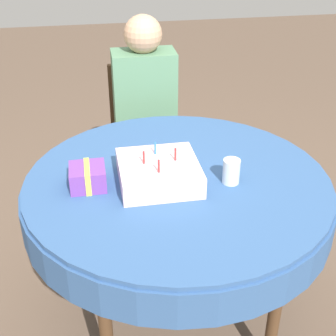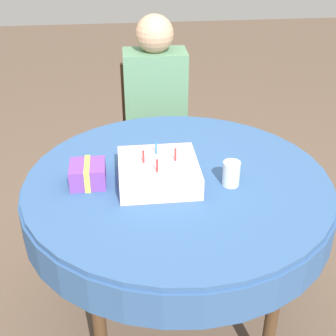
{
  "view_description": "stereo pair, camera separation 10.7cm",
  "coord_description": "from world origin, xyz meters",
  "px_view_note": "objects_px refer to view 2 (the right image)",
  "views": [
    {
      "loc": [
        -0.32,
        -1.53,
        1.73
      ],
      "look_at": [
        -0.04,
        -0.01,
        0.83
      ],
      "focal_mm": 50.0,
      "sensor_mm": 36.0,
      "label": 1
    },
    {
      "loc": [
        -0.21,
        -1.54,
        1.73
      ],
      "look_at": [
        -0.04,
        -0.01,
        0.83
      ],
      "focal_mm": 50.0,
      "sensor_mm": 36.0,
      "label": 2
    }
  ],
  "objects_px": {
    "chair": "(155,137)",
    "drinking_glass": "(231,174)",
    "person": "(156,107)",
    "birthday_cake": "(158,172)",
    "gift_box": "(88,174)"
  },
  "relations": [
    {
      "from": "drinking_glass",
      "to": "gift_box",
      "type": "relative_size",
      "value": 0.7
    },
    {
      "from": "drinking_glass",
      "to": "birthday_cake",
      "type": "bearing_deg",
      "value": 169.04
    },
    {
      "from": "person",
      "to": "chair",
      "type": "bearing_deg",
      "value": 90.0
    },
    {
      "from": "chair",
      "to": "drinking_glass",
      "type": "bearing_deg",
      "value": -77.39
    },
    {
      "from": "chair",
      "to": "person",
      "type": "xyz_separation_m",
      "value": [
        -0.0,
        -0.09,
        0.23
      ]
    },
    {
      "from": "chair",
      "to": "gift_box",
      "type": "bearing_deg",
      "value": -108.76
    },
    {
      "from": "person",
      "to": "birthday_cake",
      "type": "height_order",
      "value": "person"
    },
    {
      "from": "person",
      "to": "gift_box",
      "type": "height_order",
      "value": "person"
    },
    {
      "from": "chair",
      "to": "drinking_glass",
      "type": "height_order",
      "value": "chair"
    },
    {
      "from": "chair",
      "to": "birthday_cake",
      "type": "bearing_deg",
      "value": -93.03
    },
    {
      "from": "birthday_cake",
      "to": "drinking_glass",
      "type": "xyz_separation_m",
      "value": [
        0.27,
        -0.05,
        0.01
      ]
    },
    {
      "from": "chair",
      "to": "birthday_cake",
      "type": "relative_size",
      "value": 3.03
    },
    {
      "from": "drinking_glass",
      "to": "gift_box",
      "type": "height_order",
      "value": "drinking_glass"
    },
    {
      "from": "drinking_glass",
      "to": "gift_box",
      "type": "distance_m",
      "value": 0.54
    },
    {
      "from": "chair",
      "to": "person",
      "type": "distance_m",
      "value": 0.25
    }
  ]
}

